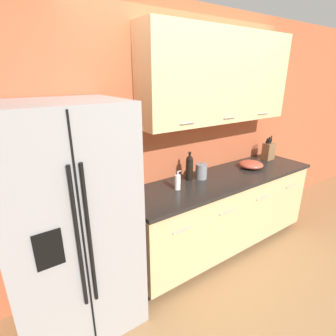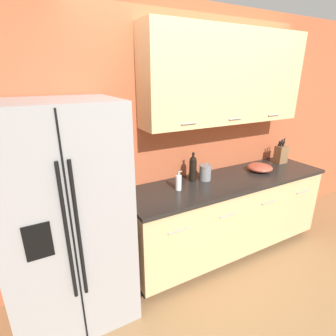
% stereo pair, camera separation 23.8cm
% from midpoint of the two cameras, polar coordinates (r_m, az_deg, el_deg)
% --- Properties ---
extents(ground_plane, '(14.00, 14.00, 0.00)m').
position_cam_midpoint_polar(ground_plane, '(2.77, 19.15, -26.38)').
color(ground_plane, '#997047').
extents(wall_back, '(10.00, 0.39, 2.60)m').
position_cam_midpoint_polar(wall_back, '(2.86, 3.95, 10.10)').
color(wall_back, '#BC5B38').
rests_on(wall_back, ground_plane).
extents(counter_unit, '(2.32, 0.64, 0.90)m').
position_cam_midpoint_polar(counter_unit, '(3.10, 9.39, -9.44)').
color(counter_unit, black).
rests_on(counter_unit, ground_plane).
extents(refrigerator, '(0.90, 0.74, 1.80)m').
position_cam_midpoint_polar(refrigerator, '(2.15, -23.78, -11.41)').
color(refrigerator, '#9E9EA0').
rests_on(refrigerator, ground_plane).
extents(knife_block, '(0.14, 0.11, 0.31)m').
position_cam_midpoint_polar(knife_block, '(3.62, 19.31, 3.51)').
color(knife_block, olive).
rests_on(knife_block, counter_unit).
extents(wine_bottle, '(0.08, 0.08, 0.30)m').
position_cam_midpoint_polar(wine_bottle, '(2.73, 2.20, 0.11)').
color(wine_bottle, black).
rests_on(wine_bottle, counter_unit).
extents(soap_dispenser, '(0.06, 0.06, 0.19)m').
position_cam_midpoint_polar(soap_dispenser, '(2.52, -0.61, -3.09)').
color(soap_dispenser, white).
rests_on(soap_dispenser, counter_unit).
extents(steel_canister, '(0.13, 0.13, 0.18)m').
position_cam_midpoint_polar(steel_canister, '(2.79, 4.85, -0.74)').
color(steel_canister, gray).
rests_on(steel_canister, counter_unit).
extents(mixing_bowl, '(0.28, 0.28, 0.08)m').
position_cam_midpoint_polar(mixing_bowl, '(3.23, 15.67, 0.71)').
color(mixing_bowl, '#B24C38').
rests_on(mixing_bowl, counter_unit).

